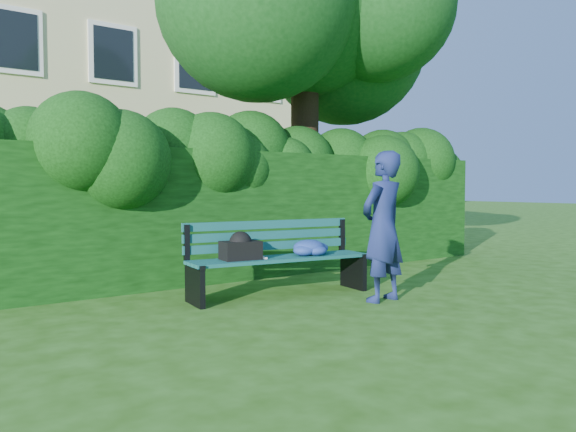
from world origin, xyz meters
TOP-DOWN VIEW (x-y plane):
  - ground at (0.00, 0.00)m, footprint 80.00×80.00m
  - apartment_building at (-0.00, 13.99)m, footprint 16.00×8.08m
  - hedge at (0.00, 2.20)m, footprint 10.00×1.00m
  - tree at (2.24, 3.15)m, footprint 5.66×4.65m
  - park_bench at (-0.14, 0.59)m, footprint 2.28×0.84m
  - man_reading at (0.61, -0.38)m, footprint 0.67×0.48m

SIDE VIEW (x-z plane):
  - ground at x=0.00m, z-range 0.00..0.00m
  - park_bench at x=-0.14m, z-range 0.06..0.95m
  - man_reading at x=0.61m, z-range 0.00..1.71m
  - hedge at x=0.00m, z-range 0.00..1.80m
  - tree at x=2.24m, z-range 1.24..7.82m
  - apartment_building at x=0.00m, z-range 0.00..12.00m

